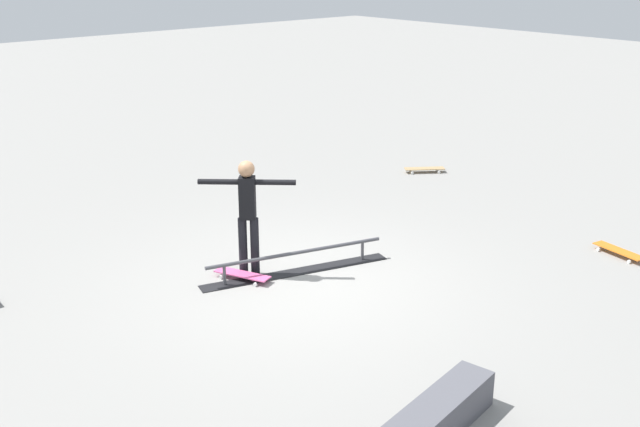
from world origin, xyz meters
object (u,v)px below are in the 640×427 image
skateboard_main (242,275)px  loose_skateboard_natural (424,169)px  loose_skateboard_orange (619,251)px  grind_rail (296,263)px  skater_main (248,210)px

skateboard_main → loose_skateboard_natural: same height
skateboard_main → loose_skateboard_orange: same height
grind_rail → loose_skateboard_natural: grind_rail is taller
loose_skateboard_orange → grind_rail: bearing=-113.5°
grind_rail → skateboard_main: 0.77m
loose_skateboard_orange → skater_main: bearing=-113.8°
loose_skateboard_natural → skater_main: bearing=-126.5°
loose_skateboard_natural → skateboard_main: bearing=-126.3°
skater_main → skateboard_main: (0.19, 0.08, -0.87)m
skateboard_main → loose_skateboard_natural: 6.09m
grind_rail → skateboard_main: (0.70, -0.30, -0.06)m
skater_main → loose_skateboard_orange: bearing=-171.2°
skater_main → loose_skateboard_natural: 5.95m
grind_rail → loose_skateboard_natural: 5.53m
skater_main → loose_skateboard_natural: bearing=-119.6°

